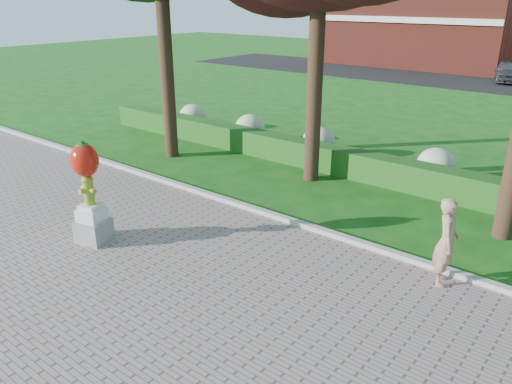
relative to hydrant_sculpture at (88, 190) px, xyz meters
The scene contains 8 objects.
ground 3.78m from the hydrant_sculpture, ahead, with size 100.00×100.00×0.00m, color #144F13.
curb 5.10m from the hydrant_sculpture, 44.67° to the left, with size 40.00×0.18×0.15m, color #ADADA5.
lawn_hedge 8.32m from the hydrant_sculpture, 64.76° to the left, with size 24.00×0.70×0.80m, color #214C15.
hydrangea_row 9.46m from the hydrant_sculpture, 64.21° to the left, with size 20.10×1.10×0.99m.
building_left 35.16m from the hydrant_sculpture, 100.62° to the left, with size 14.00×8.00×7.00m, color maroon.
hydrant_sculpture is the anchor object (origin of this frame).
woman 7.34m from the hydrant_sculpture, 24.93° to the left, with size 0.63×0.41×1.72m, color #A97C61.
parked_car 29.51m from the hydrant_sculpture, 87.02° to the left, with size 1.54×3.83×1.31m, color #3C3E44.
Camera 1 is at (5.49, -6.03, 5.14)m, focal length 35.00 mm.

